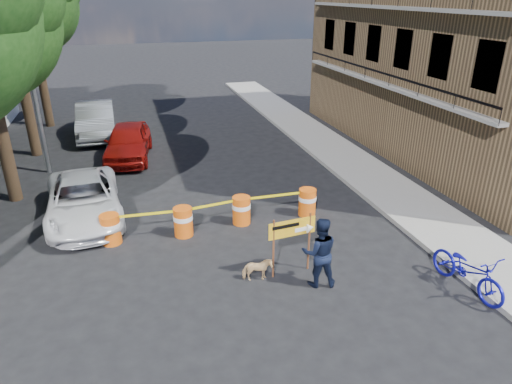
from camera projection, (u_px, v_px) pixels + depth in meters
ground at (256, 278)px, 11.68m from camera, size 120.00×120.00×0.00m
sidewalk_east at (362, 170)px, 18.49m from camera, size 2.40×40.00×0.15m
apartment_building at (475, 10)px, 19.33m from camera, size 8.00×16.00×12.00m
tree_far at (29, 3)px, 22.42m from camera, size 5.04×4.80×8.84m
streetlamp at (30, 61)px, 16.77m from camera, size 1.25×0.18×8.00m
barrel_far_left at (111, 229)px, 13.12m from camera, size 0.58×0.58×0.90m
barrel_mid_left at (183, 221)px, 13.55m from camera, size 0.58×0.58×0.90m
barrel_mid_right at (241, 210)px, 14.26m from camera, size 0.58×0.58×0.90m
barrel_far_right at (307, 202)px, 14.80m from camera, size 0.58×0.58×0.90m
detour_sign at (297, 232)px, 11.47m from camera, size 1.27×0.26×1.64m
pedestrian at (319, 252)px, 11.09m from camera, size 1.02×0.87×1.82m
bicycle at (472, 252)px, 10.80m from camera, size 0.91×1.22×2.14m
dog at (257, 270)px, 11.46m from camera, size 0.78×0.42×0.63m
suv_white at (84, 200)px, 14.48m from camera, size 2.56×4.95×1.33m
sedan_red at (128, 142)px, 19.78m from camera, size 2.38×4.65×1.52m
sedan_silver at (96, 120)px, 22.85m from camera, size 1.86×5.10×1.67m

